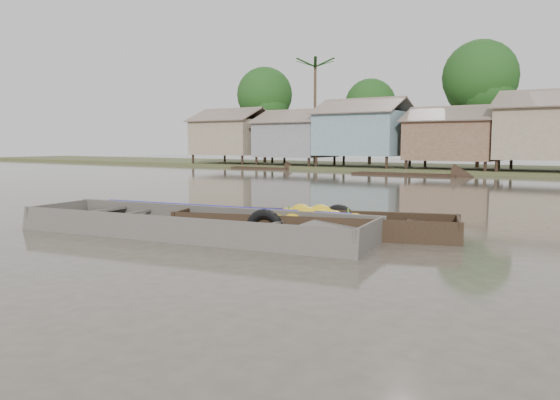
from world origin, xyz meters
The scene contains 3 objects.
ground centered at (0.00, 0.00, 0.00)m, with size 120.00×120.00×0.00m, color #484037.
banana_boat centered at (0.68, 2.07, 0.21)m, with size 6.57×3.38×0.90m.
viewer_boat centered at (-1.37, 0.53, 0.08)m, with size 8.49×3.32×0.66m.
Camera 1 is at (6.83, -8.51, 2.04)m, focal length 35.00 mm.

